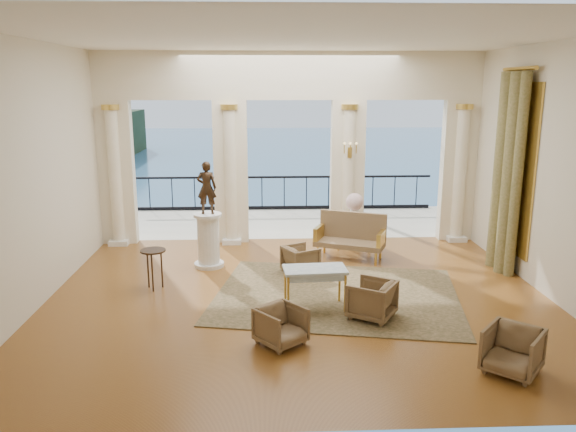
{
  "coord_description": "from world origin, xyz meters",
  "views": [
    {
      "loc": [
        -0.59,
        -9.49,
        3.76
      ],
      "look_at": [
        -0.17,
        0.6,
        1.38
      ],
      "focal_mm": 35.0,
      "sensor_mm": 36.0,
      "label": 1
    }
  ],
  "objects_px": {
    "armchair_d": "(301,258)",
    "statue": "(207,188)",
    "side_table": "(153,255)",
    "settee": "(351,236)",
    "console_table": "(354,222)",
    "armchair_a": "(281,324)",
    "armchair_c": "(372,298)",
    "pedestal": "(208,241)",
    "game_table": "(315,272)",
    "armchair_b": "(513,349)"
  },
  "relations": [
    {
      "from": "armchair_b",
      "to": "pedestal",
      "type": "xyz_separation_m",
      "value": [
        -4.46,
        4.69,
        0.2
      ]
    },
    {
      "from": "settee",
      "to": "pedestal",
      "type": "xyz_separation_m",
      "value": [
        -3.08,
        -0.51,
        0.06
      ]
    },
    {
      "from": "armchair_a",
      "to": "armchair_b",
      "type": "height_order",
      "value": "armchair_b"
    },
    {
      "from": "armchair_d",
      "to": "statue",
      "type": "height_order",
      "value": "statue"
    },
    {
      "from": "armchair_b",
      "to": "console_table",
      "type": "xyz_separation_m",
      "value": [
        -1.2,
        5.85,
        0.31
      ]
    },
    {
      "from": "side_table",
      "to": "armchair_b",
      "type": "bearing_deg",
      "value": -32.35
    },
    {
      "from": "armchair_a",
      "to": "settee",
      "type": "relative_size",
      "value": 0.39
    },
    {
      "from": "armchair_a",
      "to": "armchair_c",
      "type": "height_order",
      "value": "armchair_c"
    },
    {
      "from": "armchair_b",
      "to": "settee",
      "type": "relative_size",
      "value": 0.43
    },
    {
      "from": "armchair_c",
      "to": "side_table",
      "type": "height_order",
      "value": "side_table"
    },
    {
      "from": "console_table",
      "to": "armchair_c",
      "type": "bearing_deg",
      "value": -106.98
    },
    {
      "from": "console_table",
      "to": "side_table",
      "type": "distance_m",
      "value": 4.82
    },
    {
      "from": "settee",
      "to": "console_table",
      "type": "distance_m",
      "value": 0.69
    },
    {
      "from": "armchair_d",
      "to": "side_table",
      "type": "relative_size",
      "value": 0.83
    },
    {
      "from": "game_table",
      "to": "side_table",
      "type": "relative_size",
      "value": 1.44
    },
    {
      "from": "armchair_a",
      "to": "pedestal",
      "type": "height_order",
      "value": "pedestal"
    },
    {
      "from": "armchair_b",
      "to": "pedestal",
      "type": "relative_size",
      "value": 0.61
    },
    {
      "from": "statue",
      "to": "console_table",
      "type": "xyz_separation_m",
      "value": [
        3.25,
        1.16,
        -1.04
      ]
    },
    {
      "from": "settee",
      "to": "armchair_a",
      "type": "bearing_deg",
      "value": -88.49
    },
    {
      "from": "armchair_c",
      "to": "console_table",
      "type": "xyz_separation_m",
      "value": [
        0.33,
        3.98,
        0.3
      ]
    },
    {
      "from": "settee",
      "to": "side_table",
      "type": "height_order",
      "value": "settee"
    },
    {
      "from": "console_table",
      "to": "side_table",
      "type": "xyz_separation_m",
      "value": [
        -4.15,
        -2.46,
        0.0
      ]
    },
    {
      "from": "armchair_a",
      "to": "game_table",
      "type": "relative_size",
      "value": 0.58
    },
    {
      "from": "pedestal",
      "to": "statue",
      "type": "distance_m",
      "value": 1.14
    },
    {
      "from": "armchair_a",
      "to": "console_table",
      "type": "relative_size",
      "value": 0.72
    },
    {
      "from": "game_table",
      "to": "armchair_c",
      "type": "bearing_deg",
      "value": -29.83
    },
    {
      "from": "statue",
      "to": "side_table",
      "type": "height_order",
      "value": "statue"
    },
    {
      "from": "armchair_a",
      "to": "armchair_d",
      "type": "height_order",
      "value": "armchair_a"
    },
    {
      "from": "settee",
      "to": "game_table",
      "type": "relative_size",
      "value": 1.49
    },
    {
      "from": "game_table",
      "to": "console_table",
      "type": "relative_size",
      "value": 1.24
    },
    {
      "from": "armchair_a",
      "to": "side_table",
      "type": "distance_m",
      "value": 3.36
    },
    {
      "from": "armchair_b",
      "to": "armchair_c",
      "type": "bearing_deg",
      "value": 170.43
    },
    {
      "from": "pedestal",
      "to": "armchair_c",
      "type": "bearing_deg",
      "value": -43.86
    },
    {
      "from": "armchair_d",
      "to": "statue",
      "type": "xyz_separation_m",
      "value": [
        -1.91,
        0.52,
        1.37
      ]
    },
    {
      "from": "armchair_a",
      "to": "armchair_d",
      "type": "xyz_separation_m",
      "value": [
        0.49,
        3.19,
        -0.0
      ]
    },
    {
      "from": "armchair_d",
      "to": "statue",
      "type": "relative_size",
      "value": 0.58
    },
    {
      "from": "game_table",
      "to": "console_table",
      "type": "height_order",
      "value": "console_table"
    },
    {
      "from": "armchair_c",
      "to": "game_table",
      "type": "distance_m",
      "value": 1.04
    },
    {
      "from": "armchair_b",
      "to": "statue",
      "type": "distance_m",
      "value": 6.6
    },
    {
      "from": "armchair_d",
      "to": "side_table",
      "type": "height_order",
      "value": "side_table"
    },
    {
      "from": "armchair_d",
      "to": "armchair_c",
      "type": "bearing_deg",
      "value": 175.29
    },
    {
      "from": "armchair_a",
      "to": "pedestal",
      "type": "bearing_deg",
      "value": 70.7
    },
    {
      "from": "armchair_c",
      "to": "side_table",
      "type": "relative_size",
      "value": 0.91
    },
    {
      "from": "armchair_a",
      "to": "statue",
      "type": "distance_m",
      "value": 4.21
    },
    {
      "from": "armchair_c",
      "to": "statue",
      "type": "distance_m",
      "value": 4.28
    },
    {
      "from": "armchair_b",
      "to": "statue",
      "type": "height_order",
      "value": "statue"
    },
    {
      "from": "armchair_c",
      "to": "settee",
      "type": "relative_size",
      "value": 0.43
    },
    {
      "from": "settee",
      "to": "side_table",
      "type": "bearing_deg",
      "value": -132.52
    },
    {
      "from": "armchair_b",
      "to": "armchair_d",
      "type": "xyz_separation_m",
      "value": [
        -2.55,
        4.17,
        -0.03
      ]
    },
    {
      "from": "pedestal",
      "to": "console_table",
      "type": "height_order",
      "value": "pedestal"
    }
  ]
}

